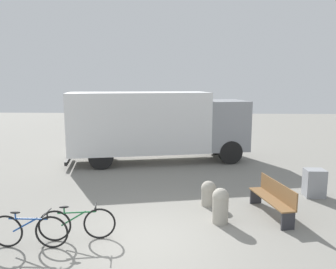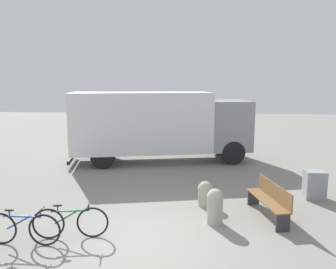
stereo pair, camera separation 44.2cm
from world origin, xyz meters
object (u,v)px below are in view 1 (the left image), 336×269
object	(u,v)px
bollard_far_bench	(209,193)
bollard_near_bench	(220,204)
utility_box	(314,183)
park_bench	(274,197)
delivery_truck	(156,123)
bicycle_middle	(77,224)
bicycle_near	(29,231)

from	to	relation	value
bollard_far_bench	bollard_near_bench	bearing A→B (deg)	-80.33
bollard_far_bench	utility_box	distance (m)	3.45
park_bench	delivery_truck	bearing A→B (deg)	18.84
bollard_near_bench	delivery_truck	bearing A→B (deg)	108.26
utility_box	delivery_truck	bearing A→B (deg)	140.52
bollard_far_bench	bicycle_middle	bearing A→B (deg)	-144.21
delivery_truck	bollard_far_bench	size ratio (longest dim) A/B	11.22
bicycle_near	utility_box	world-z (taller)	utility_box
utility_box	bollard_near_bench	bearing A→B (deg)	-146.51
utility_box	bicycle_near	bearing A→B (deg)	-154.51
delivery_truck	bicycle_middle	world-z (taller)	delivery_truck
delivery_truck	park_bench	xyz separation A→B (m)	(3.58, -5.85, -1.22)
bicycle_near	bollard_near_bench	bearing A→B (deg)	18.42
delivery_truck	bollard_near_bench	bearing A→B (deg)	-83.44
delivery_truck	utility_box	distance (m)	6.92
delivery_truck	utility_box	size ratio (longest dim) A/B	9.38
park_bench	bicycle_near	size ratio (longest dim) A/B	1.12
bollard_near_bench	bollard_far_bench	bearing A→B (deg)	99.67
bicycle_middle	bollard_far_bench	bearing A→B (deg)	26.64
bicycle_middle	bollard_far_bench	size ratio (longest dim) A/B	2.35
bicycle_near	delivery_truck	bearing A→B (deg)	74.39
bicycle_middle	bollard_near_bench	world-z (taller)	bollard_near_bench
park_bench	bicycle_middle	size ratio (longest dim) A/B	1.13
bicycle_middle	utility_box	distance (m)	7.18
delivery_truck	bicycle_near	distance (m)	8.24
bicycle_near	bollard_near_bench	xyz separation A→B (m)	(4.25, 1.44, 0.10)
park_bench	bicycle_near	bearing A→B (deg)	96.59
bollard_near_bench	utility_box	size ratio (longest dim) A/B	1.05
park_bench	bollard_near_bench	size ratio (longest dim) A/B	2.11
bollard_far_bench	utility_box	bearing A→B (deg)	14.82
delivery_truck	park_bench	distance (m)	6.97
bicycle_near	bicycle_middle	xyz separation A→B (m)	(0.93, 0.39, 0.00)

